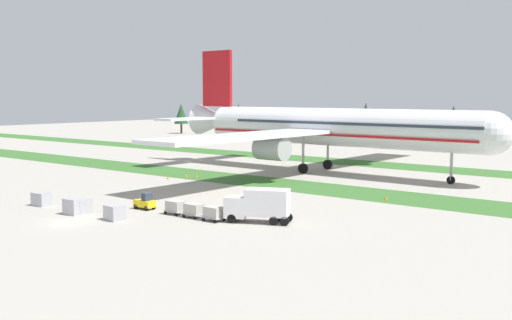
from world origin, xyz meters
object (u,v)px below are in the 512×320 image
at_px(catering_truck, 259,204).
at_px(ground_crew_marshaller, 150,200).
at_px(cargo_dolly_lead, 175,206).
at_px(baggage_tug, 145,202).
at_px(airliner, 327,127).
at_px(taxiway_marker_3, 386,198).
at_px(cargo_dolly_third, 214,213).
at_px(uld_container_1, 74,206).
at_px(uld_container_0, 42,199).
at_px(taxiway_marker_1, 186,175).
at_px(uld_container_2, 81,206).
at_px(taxiway_marker_2, 196,175).
at_px(uld_container_3, 115,213).
at_px(taxiway_marker_0, 168,178).
at_px(cargo_dolly_second, 194,209).

bearing_deg(catering_truck, ground_crew_marshaller, 71.06).
bearing_deg(cargo_dolly_lead, baggage_tug, 90.00).
xyz_separation_m(airliner, taxiway_marker_3, (20.65, -19.17, -7.66)).
xyz_separation_m(cargo_dolly_third, ground_crew_marshaller, (-10.96, 0.93, 0.03)).
bearing_deg(cargo_dolly_third, uld_container_1, 115.37).
xyz_separation_m(cargo_dolly_lead, uld_container_0, (-16.67, -6.19, -0.12)).
bearing_deg(taxiway_marker_1, taxiway_marker_3, 0.39).
bearing_deg(cargo_dolly_third, uld_container_2, 112.42).
relative_size(taxiway_marker_2, taxiway_marker_3, 1.30).
xyz_separation_m(uld_container_3, taxiway_marker_1, (-18.45, 29.26, -0.55)).
xyz_separation_m(taxiway_marker_2, taxiway_marker_3, (34.13, -0.67, -0.08)).
bearing_deg(taxiway_marker_2, uld_container_2, -69.89).
height_order(uld_container_1, taxiway_marker_0, uld_container_1).
distance_m(uld_container_1, uld_container_3, 6.12).
height_order(cargo_dolly_second, uld_container_2, uld_container_2).
relative_size(uld_container_0, taxiway_marker_1, 4.03).
distance_m(uld_container_1, uld_container_2, 0.95).
distance_m(cargo_dolly_lead, cargo_dolly_second, 2.90).
bearing_deg(uld_container_0, taxiway_marker_0, 100.90).
height_order(cargo_dolly_second, taxiway_marker_0, cargo_dolly_second).
relative_size(taxiway_marker_0, taxiway_marker_1, 1.02).
bearing_deg(uld_container_3, catering_truck, 33.48).
bearing_deg(cargo_dolly_third, ground_crew_marshaller, 85.14).
height_order(ground_crew_marshaller, uld_container_0, ground_crew_marshaller).
relative_size(uld_container_1, taxiway_marker_3, 3.83).
xyz_separation_m(catering_truck, uld_container_3, (-12.91, -8.54, -1.15)).
height_order(uld_container_0, taxiway_marker_3, uld_container_0).
height_order(cargo_dolly_second, cargo_dolly_third, same).
bearing_deg(catering_truck, airliner, -2.25).
xyz_separation_m(ground_crew_marshaller, taxiway_marker_3, (19.38, 22.45, -0.68)).
xyz_separation_m(ground_crew_marshaller, uld_container_1, (-3.80, -7.93, -0.05)).
distance_m(cargo_dolly_third, catering_truck, 4.95).
relative_size(cargo_dolly_lead, ground_crew_marshaller, 1.26).
bearing_deg(airliner, cargo_dolly_third, 17.37).
bearing_deg(airliner, taxiway_marker_3, 48.46).
distance_m(cargo_dolly_third, uld_container_2, 15.89).
bearing_deg(uld_container_1, taxiway_marker_2, 109.42).
xyz_separation_m(taxiway_marker_0, taxiway_marker_2, (1.65, 4.81, 0.09)).
bearing_deg(catering_truck, uld_container_1, 91.88).
bearing_deg(taxiway_marker_1, cargo_dolly_third, -40.42).
relative_size(uld_container_1, taxiway_marker_1, 4.03).
bearing_deg(uld_container_1, taxiway_marker_0, 115.65).
height_order(baggage_tug, taxiway_marker_1, baggage_tug).
bearing_deg(taxiway_marker_3, baggage_tug, -129.46).
relative_size(uld_container_3, taxiway_marker_0, 3.94).
bearing_deg(cargo_dolly_lead, cargo_dolly_third, -90.00).
xyz_separation_m(uld_container_3, taxiway_marker_0, (-18.65, 25.36, -0.54)).
height_order(cargo_dolly_third, catering_truck, catering_truck).
distance_m(cargo_dolly_third, taxiway_marker_3, 24.86).
bearing_deg(cargo_dolly_third, taxiway_marker_1, 49.59).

